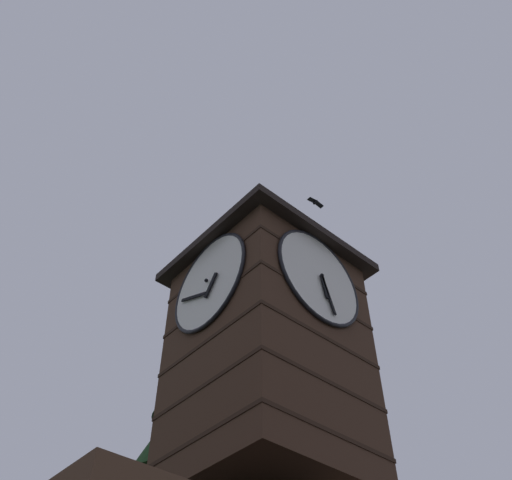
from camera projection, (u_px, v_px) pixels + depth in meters
name	position (u px, v px, depth m)	size (l,w,h in m)	color
clock_tower	(267.00, 340.00, 15.70)	(4.63, 4.63, 9.64)	#422B1E
flying_bird_high	(315.00, 202.00, 22.07)	(0.70, 0.24, 0.13)	black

